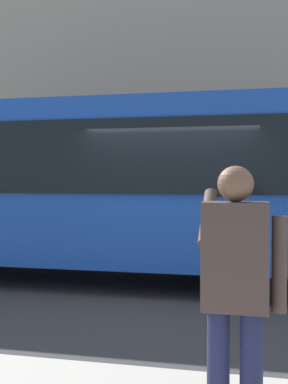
{
  "coord_description": "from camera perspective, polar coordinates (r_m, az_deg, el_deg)",
  "views": [
    {
      "loc": [
        -1.18,
        7.56,
        1.77
      ],
      "look_at": [
        0.68,
        -0.67,
        1.54
      ],
      "focal_mm": 45.69,
      "sensor_mm": 36.0,
      "label": 1
    }
  ],
  "objects": [
    {
      "name": "ground_plane",
      "position": [
        7.86,
        3.84,
        -11.45
      ],
      "size": [
        60.0,
        60.0,
        0.0
      ],
      "primitive_type": "plane",
      "color": "#38383A"
    },
    {
      "name": "building_facade_far",
      "position": [
        15.01,
        8.15,
        17.89
      ],
      "size": [
        28.0,
        1.55,
        12.0
      ],
      "color": "#A89E8E",
      "rests_on": "ground_plane"
    },
    {
      "name": "pedestrian_photographer",
      "position": [
        3.08,
        10.66,
        -10.26
      ],
      "size": [
        0.53,
        0.52,
        1.7
      ],
      "color": "#1E2347",
      "rests_on": "sidewalk_curb"
    },
    {
      "name": "red_bus",
      "position": [
        8.66,
        -7.69,
        0.99
      ],
      "size": [
        9.05,
        2.54,
        3.08
      ],
      "color": "#1947AD",
      "rests_on": "ground_plane"
    }
  ]
}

